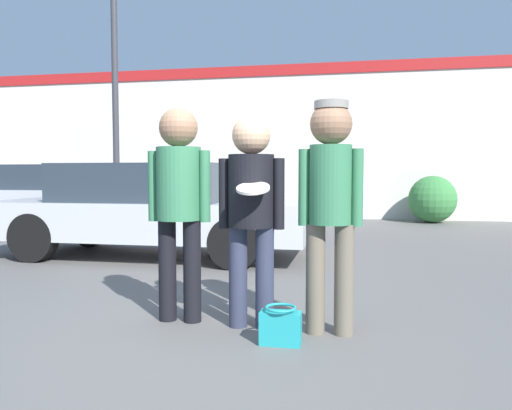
% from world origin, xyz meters
% --- Properties ---
extents(ground_plane, '(56.00, 56.00, 0.00)m').
position_xyz_m(ground_plane, '(0.00, 0.00, 0.00)').
color(ground_plane, '#5B5956').
extents(storefront_building, '(24.00, 0.22, 4.32)m').
position_xyz_m(storefront_building, '(0.00, 10.42, 2.19)').
color(storefront_building, silver).
rests_on(storefront_building, ground).
extents(person_left, '(0.54, 0.37, 1.79)m').
position_xyz_m(person_left, '(-0.29, 0.24, 1.09)').
color(person_left, black).
rests_on(person_left, ground).
extents(person_middle_with_frisbee, '(0.54, 0.57, 1.71)m').
position_xyz_m(person_middle_with_frisbee, '(0.35, 0.18, 1.03)').
color(person_middle_with_frisbee, '#2D3347').
rests_on(person_middle_with_frisbee, ground).
extents(person_right, '(0.49, 0.32, 1.80)m').
position_xyz_m(person_right, '(0.98, 0.13, 1.09)').
color(person_right, '#665B4C').
rests_on(person_right, ground).
extents(parked_car_near, '(4.75, 1.80, 1.40)m').
position_xyz_m(parked_car_near, '(-1.87, 3.35, 0.72)').
color(parked_car_near, '#B7BABF').
rests_on(parked_car_near, ground).
extents(parked_car_far, '(4.57, 1.87, 1.45)m').
position_xyz_m(parked_car_far, '(-5.51, 6.58, 0.74)').
color(parked_car_far, '#B7BABF').
rests_on(parked_car_far, ground).
extents(street_lamp, '(1.58, 0.35, 6.43)m').
position_xyz_m(street_lamp, '(-3.08, 5.21, 3.94)').
color(street_lamp, '#38383D').
rests_on(street_lamp, ground).
extents(shrub, '(1.21, 1.21, 1.21)m').
position_xyz_m(shrub, '(3.12, 9.63, 0.60)').
color(shrub, '#387A3D').
rests_on(shrub, ground).
extents(handbag, '(0.30, 0.23, 0.28)m').
position_xyz_m(handbag, '(0.64, -0.18, 0.14)').
color(handbag, teal).
rests_on(handbag, ground).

